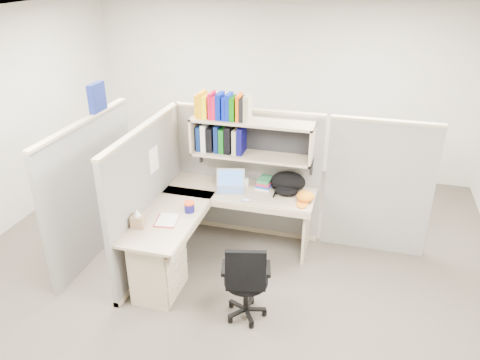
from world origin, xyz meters
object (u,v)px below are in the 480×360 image
(desk, at_px, (182,246))
(backpack, at_px, (287,184))
(laptop, at_px, (230,182))
(snack_canister, at_px, (189,207))
(task_chair, at_px, (246,292))

(desk, height_order, backpack, backpack)
(desk, bearing_deg, laptop, 70.10)
(desk, relative_size, laptop, 5.26)
(snack_canister, relative_size, task_chair, 0.13)
(task_chair, bearing_deg, snack_canister, 141.20)
(task_chair, bearing_deg, desk, 153.09)
(laptop, bearing_deg, desk, -123.56)
(backpack, height_order, snack_canister, backpack)
(backpack, bearing_deg, task_chair, -80.62)
(snack_canister, bearing_deg, backpack, 37.55)
(desk, height_order, laptop, laptop)
(task_chair, bearing_deg, backpack, 84.33)
(snack_canister, xyz_separation_m, task_chair, (0.80, -0.64, -0.47))
(laptop, distance_m, task_chair, 1.44)
(laptop, relative_size, snack_canister, 2.86)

